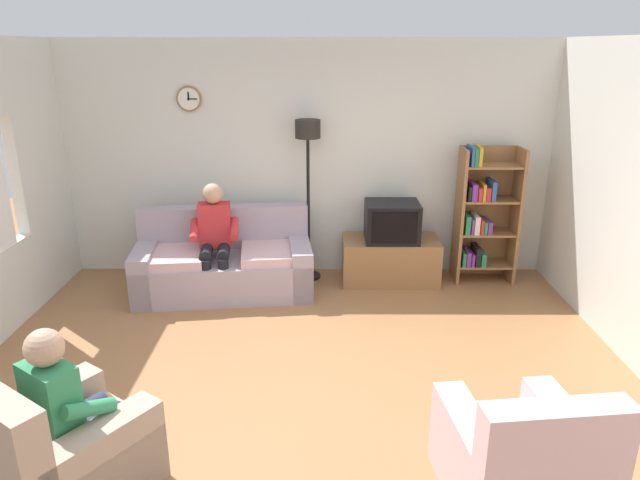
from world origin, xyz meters
name	(u,v)px	position (x,y,z in m)	size (l,w,h in m)	color
ground_plane	(301,389)	(0.00, 0.00, 0.00)	(12.00, 12.00, 0.00)	#9E6B42
back_wall_assembly	(308,160)	(0.00, 2.66, 1.35)	(6.20, 0.17, 2.70)	silver
couch	(224,265)	(-0.92, 1.94, 0.31)	(1.99, 1.09, 0.90)	#A899A8
tv_stand	(390,260)	(0.95, 2.25, 0.26)	(1.10, 0.56, 0.51)	olive
tv	(392,221)	(0.95, 2.23, 0.73)	(0.60, 0.49, 0.44)	black
bookshelf	(482,214)	(2.00, 2.32, 0.79)	(0.68, 0.36, 1.58)	olive
floor_lamp	(308,156)	(0.01, 2.35, 1.45)	(0.28, 0.28, 1.85)	black
armchair_near_window	(62,454)	(-1.40, -1.13, 0.29)	(1.16, 1.18, 0.90)	tan
armchair_near_bookshelf	(519,462)	(1.33, -1.18, 0.29)	(0.89, 0.96, 0.90)	beige
person_on_couch	(215,235)	(-0.98, 1.83, 0.70)	(0.54, 0.57, 1.24)	red
person_in_left_armchair	(68,402)	(-1.34, -1.05, 0.60)	(0.61, 0.64, 1.12)	#338C59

